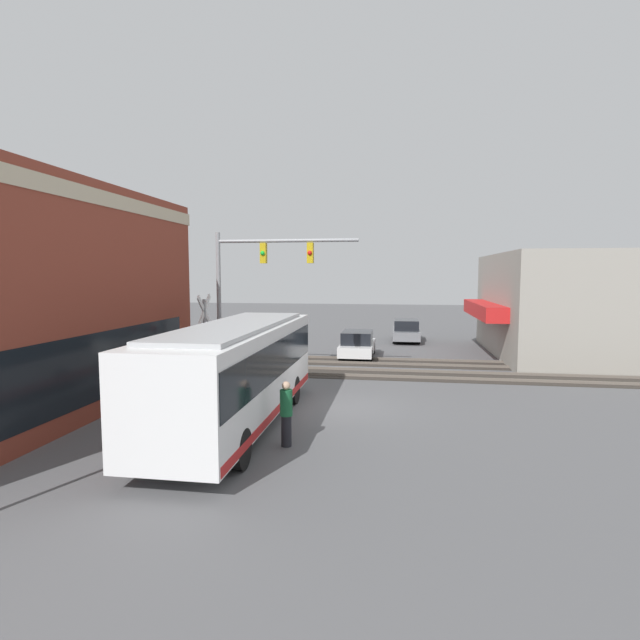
% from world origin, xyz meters
% --- Properties ---
extents(ground_plane, '(120.00, 120.00, 0.00)m').
position_xyz_m(ground_plane, '(0.00, 0.00, 0.00)').
color(ground_plane, '#565659').
extents(shop_building, '(12.24, 9.29, 5.81)m').
position_xyz_m(shop_building, '(12.96, -11.51, 2.90)').
color(shop_building, gray).
rests_on(shop_building, ground).
extents(city_bus, '(10.14, 2.59, 3.17)m').
position_xyz_m(city_bus, '(-2.62, 2.80, 1.75)').
color(city_bus, white).
rests_on(city_bus, ground).
extents(traffic_signal_gantry, '(0.42, 6.50, 6.54)m').
position_xyz_m(traffic_signal_gantry, '(4.85, 4.34, 4.71)').
color(traffic_signal_gantry, gray).
rests_on(traffic_signal_gantry, ground).
extents(crossing_signal, '(1.41, 1.18, 3.81)m').
position_xyz_m(crossing_signal, '(3.07, 6.12, 2.30)').
color(crossing_signal, gray).
rests_on(crossing_signal, ground).
extents(rail_track_near, '(2.60, 60.00, 0.15)m').
position_xyz_m(rail_track_near, '(6.00, 0.00, 0.03)').
color(rail_track_near, '#332D28').
rests_on(rail_track_near, ground).
extents(rail_track_far, '(2.60, 60.00, 0.15)m').
position_xyz_m(rail_track_far, '(9.20, 0.00, 0.03)').
color(rail_track_far, '#332D28').
rests_on(rail_track_far, ground).
extents(parked_car_white, '(4.30, 1.82, 1.49)m').
position_xyz_m(parked_car_white, '(10.65, 0.20, 0.69)').
color(parked_car_white, silver).
rests_on(parked_car_white, ground).
extents(parked_car_grey, '(4.61, 1.82, 1.53)m').
position_xyz_m(parked_car_grey, '(17.85, -2.60, 0.71)').
color(parked_car_grey, slate).
rests_on(parked_car_grey, ground).
extents(pedestrian_near_bus, '(0.34, 0.34, 1.79)m').
position_xyz_m(pedestrian_near_bus, '(-4.12, 0.93, 0.92)').
color(pedestrian_near_bus, black).
rests_on(pedestrian_near_bus, ground).
extents(pedestrian_at_crossing, '(0.34, 0.34, 1.65)m').
position_xyz_m(pedestrian_at_crossing, '(3.40, 5.21, 0.84)').
color(pedestrian_at_crossing, black).
rests_on(pedestrian_at_crossing, ground).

